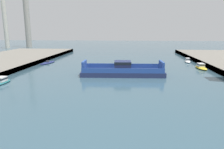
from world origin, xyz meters
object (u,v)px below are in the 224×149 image
moored_boat_far_left (1,81)px  smokestack_distant_b (27,13)px  moored_boat_near_left (188,61)px  moored_boat_far_right (48,63)px  chain_ferry (123,71)px  moored_boat_upstream_b (201,67)px  smokestack_distant_a (5,19)px

moored_boat_far_left → smokestack_distant_b: smokestack_distant_b is taller
moored_boat_near_left → moored_boat_far_left: moored_boat_near_left is taller
moored_boat_near_left → moored_boat_far_left: size_ratio=0.88×
moored_boat_near_left → moored_boat_far_right: (-45.43, -6.03, -0.32)m
chain_ferry → moored_boat_near_left: bearing=46.2°
moored_boat_upstream_b → moored_boat_far_left: bearing=-155.8°
chain_ferry → smokestack_distant_b: smokestack_distant_b is taller
moored_boat_far_right → smokestack_distant_a: smokestack_distant_a is taller
moored_boat_far_right → moored_boat_upstream_b: (45.97, -5.63, 0.35)m
moored_boat_far_left → moored_boat_upstream_b: moored_boat_upstream_b is taller
moored_boat_far_right → moored_boat_upstream_b: moored_boat_upstream_b is taller
moored_boat_far_right → smokestack_distant_a: 70.85m
moored_boat_far_left → moored_boat_far_right: size_ratio=0.74×
moored_boat_far_right → chain_ferry: bearing=-32.4°
moored_boat_near_left → smokestack_distant_a: bearing=153.0°
chain_ferry → moored_boat_upstream_b: bearing=25.1°
chain_ferry → moored_boat_far_left: bearing=-156.7°
moored_boat_near_left → smokestack_distant_b: smokestack_distant_b is taller
moored_boat_far_right → smokestack_distant_b: bearing=120.9°
smokestack_distant_b → moored_boat_far_left: bearing=-67.0°
moored_boat_upstream_b → smokestack_distant_a: smokestack_distant_a is taller
chain_ferry → smokestack_distant_a: bearing=135.8°
moored_boat_far_left → moored_boat_far_right: (-0.77, 25.93, -0.30)m
chain_ferry → smokestack_distant_a: size_ratio=0.62×
moored_boat_upstream_b → smokestack_distant_a: size_ratio=0.21×
moored_boat_far_left → moored_boat_near_left: bearing=35.6°
smokestack_distant_a → moored_boat_upstream_b: bearing=-32.4°
moored_boat_upstream_b → smokestack_distant_b: smokestack_distant_b is taller
smokestack_distant_b → chain_ferry: bearing=-51.2°
moored_boat_far_right → moored_boat_upstream_b: bearing=-7.0°
moored_boat_far_left → smokestack_distant_a: size_ratio=0.19×
moored_boat_far_left → moored_boat_upstream_b: (45.20, 20.30, 0.05)m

